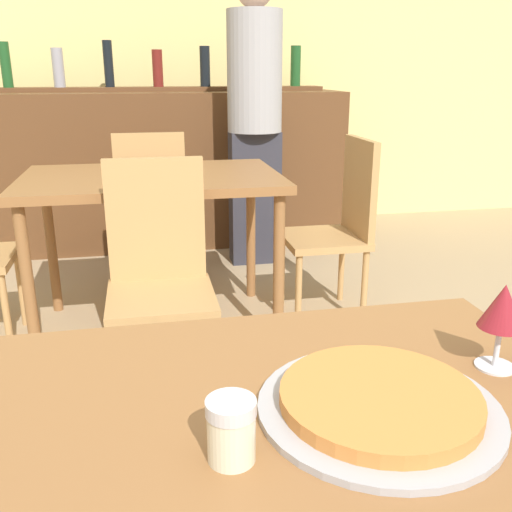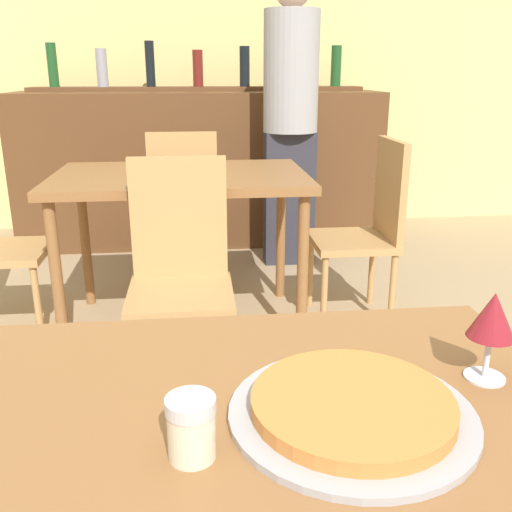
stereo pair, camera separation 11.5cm
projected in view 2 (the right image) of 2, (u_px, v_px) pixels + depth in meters
wall_back at (197, 47)px, 4.40m from camera, size 8.00×0.05×2.80m
dining_table_near at (232, 484)px, 0.84m from camera, size 1.14×0.89×0.72m
dining_table_far at (181, 191)px, 2.69m from camera, size 1.18×0.78×0.77m
bar_counter at (201, 168)px, 4.19m from camera, size 2.60×0.56×1.09m
bar_back_shelf at (198, 81)px, 4.13m from camera, size 2.39×0.24×0.34m
chair_far_side_front at (180, 264)px, 2.22m from camera, size 0.40×0.40×0.92m
chair_far_side_back at (184, 202)px, 3.27m from camera, size 0.40×0.40×0.92m
chair_far_side_right at (369, 222)px, 2.84m from camera, size 0.40×0.40×0.92m
pizza_tray at (352, 408)px, 0.87m from camera, size 0.38×0.38×0.04m
cheese_shaker at (191, 427)px, 0.77m from camera, size 0.07×0.07×0.09m
person_standing at (290, 112)px, 3.56m from camera, size 0.34×0.34×1.80m
wine_glass at (493, 318)px, 0.95m from camera, size 0.08×0.08×0.16m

